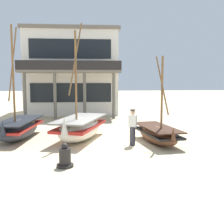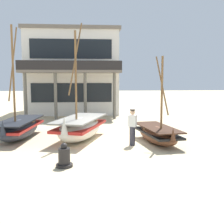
# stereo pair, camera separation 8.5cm
# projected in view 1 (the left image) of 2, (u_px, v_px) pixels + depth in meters

# --- Properties ---
(ground_plane) EXTENTS (120.00, 120.00, 0.00)m
(ground_plane) POSITION_uv_depth(u_px,v_px,m) (114.00, 143.00, 13.32)
(ground_plane) COLOR #CCB78E
(fishing_boat_near_left) EXTENTS (1.79, 3.67, 4.14)m
(fishing_boat_near_left) POSITION_uv_depth(u_px,v_px,m) (157.00, 134.00, 13.39)
(fishing_boat_near_left) COLOR brown
(fishing_boat_near_left) RESTS_ON ground
(fishing_boat_centre_large) EXTENTS (1.92, 4.40, 5.66)m
(fishing_boat_centre_large) POSITION_uv_depth(u_px,v_px,m) (19.00, 128.00, 14.35)
(fishing_boat_centre_large) COLOR #2D333D
(fishing_boat_centre_large) RESTS_ON ground
(fishing_boat_far_right) EXTENTS (2.89, 4.52, 5.85)m
(fishing_boat_far_right) POSITION_uv_depth(u_px,v_px,m) (80.00, 127.00, 14.09)
(fishing_boat_far_right) COLOR silver
(fishing_boat_far_right) RESTS_ON ground
(fisherman_by_hull) EXTENTS (0.42, 0.36, 1.68)m
(fisherman_by_hull) POSITION_uv_depth(u_px,v_px,m) (133.00, 128.00, 12.88)
(fisherman_by_hull) COLOR #33333D
(fisherman_by_hull) RESTS_ON ground
(capstan_winch) EXTENTS (0.60, 0.60, 0.85)m
(capstan_winch) POSITION_uv_depth(u_px,v_px,m) (65.00, 158.00, 9.74)
(capstan_winch) COLOR black
(capstan_winch) RESTS_ON ground
(harbor_building_main) EXTENTS (8.16, 8.78, 7.38)m
(harbor_building_main) POSITION_uv_depth(u_px,v_px,m) (73.00, 72.00, 25.87)
(harbor_building_main) COLOR white
(harbor_building_main) RESTS_ON ground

